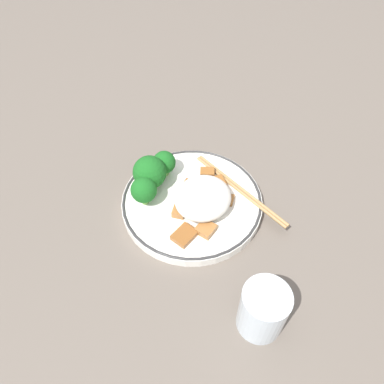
# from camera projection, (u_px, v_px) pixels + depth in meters

# --- Properties ---
(ground_plane) EXTENTS (3.00, 3.00, 0.00)m
(ground_plane) POSITION_uv_depth(u_px,v_px,m) (192.00, 205.00, 0.67)
(ground_plane) COLOR #665B51
(plate) EXTENTS (0.25, 0.25, 0.02)m
(plate) POSITION_uv_depth(u_px,v_px,m) (192.00, 202.00, 0.66)
(plate) COLOR white
(plate) RESTS_ON ground_plane
(rice_mound) EXTENTS (0.10, 0.09, 0.04)m
(rice_mound) POSITION_uv_depth(u_px,v_px,m) (203.00, 198.00, 0.63)
(rice_mound) COLOR white
(rice_mound) RESTS_ON plate
(broccoli_back_left) EXTENTS (0.04, 0.04, 0.05)m
(broccoli_back_left) POSITION_uv_depth(u_px,v_px,m) (164.00, 163.00, 0.68)
(broccoli_back_left) COLOR #72AD4C
(broccoli_back_left) RESTS_ON plate
(broccoli_back_center) EXTENTS (0.06, 0.06, 0.07)m
(broccoli_back_center) POSITION_uv_depth(u_px,v_px,m) (150.00, 172.00, 0.65)
(broccoli_back_center) COLOR #72AD4C
(broccoli_back_center) RESTS_ON plate
(broccoli_back_right) EXTENTS (0.04, 0.04, 0.06)m
(broccoli_back_right) POSITION_uv_depth(u_px,v_px,m) (144.00, 190.00, 0.63)
(broccoli_back_right) COLOR #72AD4C
(broccoli_back_right) RESTS_ON plate
(meat_near_front) EXTENTS (0.03, 0.03, 0.01)m
(meat_near_front) POSITION_uv_depth(u_px,v_px,m) (206.00, 229.00, 0.61)
(meat_near_front) COLOR #9E6633
(meat_near_front) RESTS_ON plate
(meat_near_left) EXTENTS (0.03, 0.04, 0.01)m
(meat_near_left) POSITION_uv_depth(u_px,v_px,m) (218.00, 183.00, 0.68)
(meat_near_left) COLOR #995B28
(meat_near_left) RESTS_ON plate
(meat_near_right) EXTENTS (0.03, 0.03, 0.01)m
(meat_near_right) POSITION_uv_depth(u_px,v_px,m) (189.00, 188.00, 0.67)
(meat_near_right) COLOR brown
(meat_near_right) RESTS_ON plate
(meat_near_back) EXTENTS (0.04, 0.03, 0.01)m
(meat_near_back) POSITION_uv_depth(u_px,v_px,m) (184.00, 235.00, 0.61)
(meat_near_back) COLOR brown
(meat_near_back) RESTS_ON plate
(meat_on_rice_edge) EXTENTS (0.03, 0.04, 0.01)m
(meat_on_rice_edge) POSITION_uv_depth(u_px,v_px,m) (223.00, 198.00, 0.66)
(meat_on_rice_edge) COLOR #9E6633
(meat_on_rice_edge) RESTS_ON plate
(meat_mid_left) EXTENTS (0.04, 0.03, 0.01)m
(meat_mid_left) POSITION_uv_depth(u_px,v_px,m) (179.00, 208.00, 0.64)
(meat_mid_left) COLOR #9E6633
(meat_mid_left) RESTS_ON plate
(meat_mid_right) EXTENTS (0.03, 0.03, 0.01)m
(meat_mid_right) POSITION_uv_depth(u_px,v_px,m) (207.00, 173.00, 0.69)
(meat_mid_right) COLOR #995B28
(meat_mid_right) RESTS_ON plate
(chopsticks) EXTENTS (0.05, 0.22, 0.01)m
(chopsticks) POSITION_uv_depth(u_px,v_px,m) (240.00, 189.00, 0.67)
(chopsticks) COLOR #AD8451
(chopsticks) RESTS_ON plate
(drinking_glass) EXTENTS (0.07, 0.07, 0.09)m
(drinking_glass) POSITION_uv_depth(u_px,v_px,m) (263.00, 310.00, 0.50)
(drinking_glass) COLOR silver
(drinking_glass) RESTS_ON ground_plane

